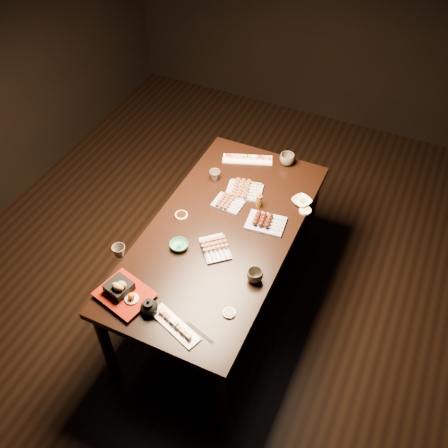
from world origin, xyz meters
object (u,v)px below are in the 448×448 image
(yakitori_plate_center, at_px, (228,202))
(edamame_bowl_cream, at_px, (302,201))
(tempura_tray, at_px, (124,290))
(teacup_near_left, at_px, (119,251))
(dining_table, at_px, (221,268))
(teacup_far_left, at_px, (215,175))
(condiment_bottle, at_px, (259,199))
(teacup_far_right, at_px, (287,159))
(sushi_platter_near, at_px, (175,324))
(yakitori_plate_left, at_px, (244,189))
(teacup_mid_right, at_px, (255,276))
(yakitori_plate_right, at_px, (215,246))
(sushi_platter_far, at_px, (248,158))
(teapot, at_px, (149,306))
(edamame_bowl_green, at_px, (179,245))

(yakitori_plate_center, xyz_separation_m, edamame_bowl_cream, (0.45, 0.22, -0.01))
(edamame_bowl_cream, bearing_deg, tempura_tray, -120.06)
(tempura_tray, bearing_deg, teacup_near_left, 142.55)
(dining_table, relative_size, tempura_tray, 5.93)
(teacup_far_left, relative_size, condiment_bottle, 0.62)
(tempura_tray, distance_m, teacup_far_right, 1.57)
(sushi_platter_near, distance_m, teacup_far_right, 1.56)
(yakitori_plate_left, xyz_separation_m, condiment_bottle, (0.14, -0.09, 0.03))
(condiment_bottle, bearing_deg, teacup_mid_right, -70.14)
(teacup_near_left, xyz_separation_m, condiment_bottle, (0.61, 0.76, 0.02))
(sushi_platter_near, distance_m, edamame_bowl_cream, 1.25)
(yakitori_plate_left, bearing_deg, teacup_mid_right, -74.29)
(edamame_bowl_cream, bearing_deg, teacup_far_left, -177.75)
(yakitori_plate_right, bearing_deg, teacup_mid_right, 28.31)
(teacup_mid_right, height_order, teacup_far_right, teacup_far_right)
(sushi_platter_near, xyz_separation_m, sushi_platter_far, (-0.20, 1.48, 0.00))
(dining_table, bearing_deg, yakitori_plate_left, 101.32)
(condiment_bottle, bearing_deg, sushi_platter_far, 121.92)
(edamame_bowl_cream, bearing_deg, yakitori_plate_left, -171.12)
(teacup_far_right, distance_m, teapot, 1.56)
(sushi_platter_near, height_order, yakitori_plate_left, yakitori_plate_left)
(teapot, bearing_deg, teacup_far_right, 102.19)
(sushi_platter_far, xyz_separation_m, condiment_bottle, (0.26, -0.42, 0.04))
(tempura_tray, bearing_deg, teacup_mid_right, 47.96)
(teacup_near_left, bearing_deg, yakitori_plate_right, 29.56)
(dining_table, relative_size, teacup_mid_right, 18.72)
(sushi_platter_far, height_order, yakitori_plate_right, yakitori_plate_right)
(yakitori_plate_right, distance_m, teacup_far_right, 0.98)
(yakitori_plate_left, bearing_deg, teacup_near_left, -131.02)
(yakitori_plate_center, relative_size, teacup_far_right, 1.81)
(tempura_tray, xyz_separation_m, teapot, (0.18, -0.03, -0.01))
(sushi_platter_near, distance_m, yakitori_plate_right, 0.59)
(edamame_bowl_green, bearing_deg, teacup_mid_right, -3.80)
(sushi_platter_far, height_order, condiment_bottle, condiment_bottle)
(teacup_mid_right, relative_size, teacup_far_right, 0.89)
(edamame_bowl_green, distance_m, teapot, 0.49)
(edamame_bowl_green, relative_size, teacup_near_left, 1.42)
(tempura_tray, bearing_deg, condiment_bottle, 81.64)
(yakitori_plate_left, relative_size, tempura_tray, 0.80)
(sushi_platter_near, bearing_deg, teacup_mid_right, 80.51)
(edamame_bowl_cream, xyz_separation_m, condiment_bottle, (-0.25, -0.15, 0.05))
(edamame_bowl_cream, height_order, teacup_mid_right, teacup_mid_right)
(edamame_bowl_cream, xyz_separation_m, tempura_tray, (-0.67, -1.16, 0.04))
(condiment_bottle, bearing_deg, edamame_bowl_cream, 30.35)
(sushi_platter_near, bearing_deg, yakitori_plate_left, 114.31)
(edamame_bowl_green, bearing_deg, dining_table, 52.76)
(dining_table, bearing_deg, teacup_mid_right, -27.68)
(dining_table, xyz_separation_m, yakitori_plate_center, (-0.06, 0.25, 0.40))
(sushi_platter_near, bearing_deg, yakitori_plate_right, 114.08)
(yakitori_plate_left, distance_m, edamame_bowl_cream, 0.40)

